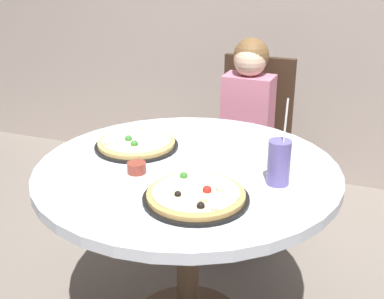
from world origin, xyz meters
name	(u,v)px	position (x,y,z in m)	size (l,w,h in m)	color
dining_table	(187,191)	(0.00, 0.00, 0.64)	(1.15, 1.15, 0.75)	silver
chair_wooden	(252,133)	(0.00, 1.01, 0.53)	(0.41, 0.41, 0.95)	#382619
diner_child	(242,152)	(0.00, 0.82, 0.48)	(0.27, 0.42, 1.08)	#3F4766
pizza_veggie	(196,196)	(0.12, -0.24, 0.77)	(0.35, 0.35, 0.05)	black
pizza_cheese	(136,144)	(-0.26, 0.10, 0.77)	(0.34, 0.34, 0.05)	black
soda_cup	(279,162)	(0.35, -0.02, 0.83)	(0.08, 0.08, 0.31)	#6659A5
sauce_bowl	(137,168)	(-0.15, -0.12, 0.77)	(0.07, 0.07, 0.04)	brown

